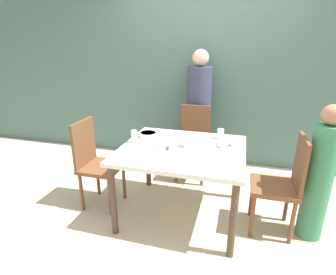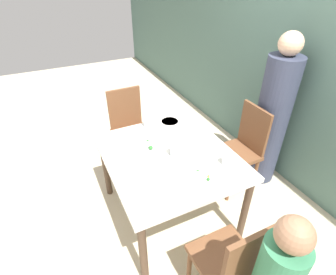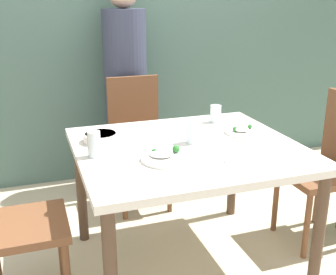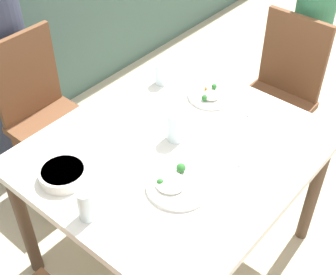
% 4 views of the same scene
% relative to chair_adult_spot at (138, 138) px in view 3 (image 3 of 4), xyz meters
% --- Properties ---
extents(ground_plane, '(10.00, 10.00, 0.00)m').
position_rel_chair_adult_spot_xyz_m(ground_plane, '(0.05, -0.86, -0.51)').
color(ground_plane, beige).
extents(wall_back, '(10.00, 0.06, 2.70)m').
position_rel_chair_adult_spot_xyz_m(wall_back, '(0.05, 0.60, 0.84)').
color(wall_back, '#4C6B60').
rests_on(wall_back, ground_plane).
extents(dining_table, '(1.17, 1.04, 0.73)m').
position_rel_chair_adult_spot_xyz_m(dining_table, '(0.05, -0.86, 0.14)').
color(dining_table, silver).
rests_on(dining_table, ground_plane).
extents(chair_adult_spot, '(0.40, 0.40, 0.94)m').
position_rel_chair_adult_spot_xyz_m(chair_adult_spot, '(0.00, 0.00, 0.00)').
color(chair_adult_spot, brown).
rests_on(chair_adult_spot, ground_plane).
extents(chair_child_spot, '(0.40, 0.40, 0.94)m').
position_rel_chair_adult_spot_xyz_m(chair_child_spot, '(0.98, -0.87, 0.00)').
color(chair_child_spot, brown).
rests_on(chair_child_spot, ground_plane).
extents(chair_empty_left, '(0.40, 0.40, 0.94)m').
position_rel_chair_adult_spot_xyz_m(chair_empty_left, '(-0.88, -0.92, 0.00)').
color(chair_empty_left, brown).
rests_on(chair_empty_left, ground_plane).
extents(person_adult, '(0.33, 0.33, 1.61)m').
position_rel_chair_adult_spot_xyz_m(person_adult, '(-0.00, 0.33, 0.24)').
color(person_adult, '#33384C').
rests_on(person_adult, ground_plane).
extents(bowl_curry, '(0.19, 0.19, 0.05)m').
position_rel_chair_adult_spot_xyz_m(bowl_curry, '(-0.37, -0.65, 0.25)').
color(bowl_curry, silver).
rests_on(bowl_curry, dining_table).
extents(plate_rice_adult, '(0.25, 0.25, 0.06)m').
position_rel_chair_adult_spot_xyz_m(plate_rice_adult, '(-0.12, -1.02, 0.24)').
color(plate_rice_adult, white).
rests_on(plate_rice_adult, dining_table).
extents(plate_rice_child, '(0.22, 0.22, 0.05)m').
position_rel_chair_adult_spot_xyz_m(plate_rice_child, '(0.43, -0.77, 0.24)').
color(plate_rice_child, white).
rests_on(plate_rice_child, dining_table).
extents(glass_water_tall, '(0.06, 0.06, 0.13)m').
position_rel_chair_adult_spot_xyz_m(glass_water_tall, '(-0.44, -0.87, 0.29)').
color(glass_water_tall, silver).
rests_on(glass_water_tall, dining_table).
extents(glass_water_short, '(0.08, 0.08, 0.14)m').
position_rel_chair_adult_spot_xyz_m(glass_water_short, '(0.09, -0.83, 0.30)').
color(glass_water_short, silver).
rests_on(glass_water_short, dining_table).
extents(glass_water_center, '(0.07, 0.07, 0.11)m').
position_rel_chair_adult_spot_xyz_m(glass_water_center, '(0.37, -0.51, 0.28)').
color(glass_water_center, silver).
rests_on(glass_water_center, dining_table).
extents(napkin_folded, '(0.14, 0.14, 0.01)m').
position_rel_chair_adult_spot_xyz_m(napkin_folded, '(0.49, -1.04, 0.23)').
color(napkin_folded, white).
rests_on(napkin_folded, dining_table).
extents(fork_steel, '(0.18, 0.06, 0.01)m').
position_rel_chair_adult_spot_xyz_m(fork_steel, '(0.21, -1.12, 0.23)').
color(fork_steel, silver).
rests_on(fork_steel, dining_table).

